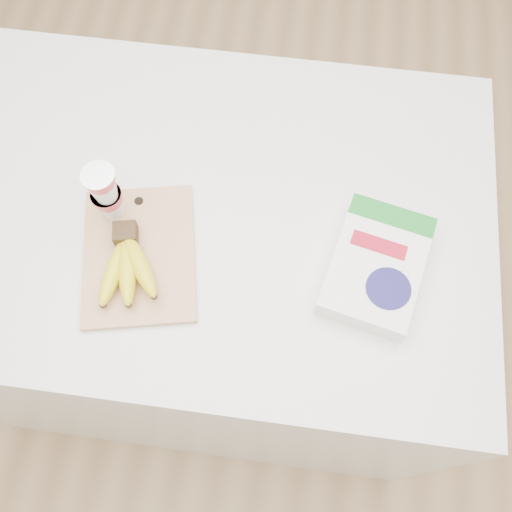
{
  "coord_description": "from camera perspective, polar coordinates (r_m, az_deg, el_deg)",
  "views": [
    {
      "loc": [
        0.22,
        -0.6,
        2.1
      ],
      "look_at": [
        0.16,
        -0.13,
        1.04
      ],
      "focal_mm": 40.0,
      "sensor_mm": 36.0,
      "label": 1
    }
  ],
  "objects": [
    {
      "name": "cutting_board",
      "position": [
        1.23,
        -11.6,
        0.14
      ],
      "size": [
        0.29,
        0.36,
        0.02
      ],
      "primitive_type": "cube",
      "rotation": [
        0.0,
        0.0,
        0.21
      ],
      "color": "tan",
      "rests_on": "table"
    },
    {
      "name": "cereal_box",
      "position": [
        1.19,
        11.94,
        -0.96
      ],
      "size": [
        0.23,
        0.3,
        0.06
      ],
      "rotation": [
        0.0,
        0.0,
        -0.22
      ],
      "color": "white",
      "rests_on": "table"
    },
    {
      "name": "bananas",
      "position": [
        1.19,
        -12.79,
        -0.87
      ],
      "size": [
        0.14,
        0.19,
        0.06
      ],
      "color": "#382816",
      "rests_on": "cutting_board"
    },
    {
      "name": "yogurt_stack",
      "position": [
        1.2,
        -14.82,
        6.1
      ],
      "size": [
        0.07,
        0.07,
        0.16
      ],
      "color": "white",
      "rests_on": "cutting_board"
    },
    {
      "name": "table",
      "position": [
        1.72,
        -4.58,
        -2.89
      ],
      "size": [
        1.33,
        0.89,
        1.0
      ],
      "primitive_type": "cube",
      "color": "silver",
      "rests_on": "ground"
    },
    {
      "name": "room",
      "position": [
        0.98,
        -8.33,
        15.35
      ],
      "size": [
        4.0,
        4.0,
        4.0
      ],
      "color": "tan",
      "rests_on": "ground"
    }
  ]
}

